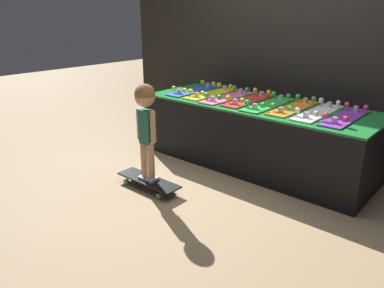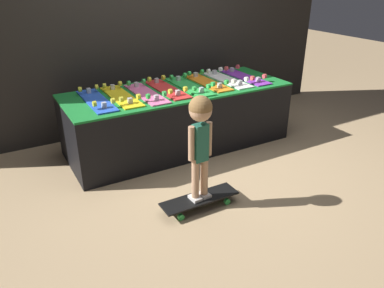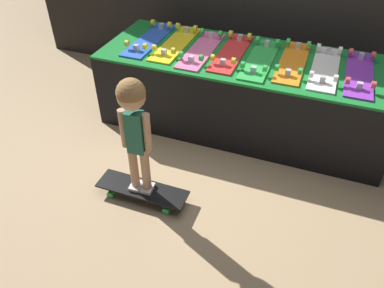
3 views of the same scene
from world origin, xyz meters
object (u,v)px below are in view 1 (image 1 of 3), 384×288
Objects in this scene: skateboard_on_floor at (149,181)px; skateboard_orange_on_rack at (294,107)px; skateboard_purple_on_rack at (346,117)px; child at (146,114)px; skateboard_green_on_rack at (268,104)px; skateboard_pink_on_rack at (227,97)px; skateboard_blue_on_rack at (194,90)px; skateboard_red_on_rack at (249,100)px; skateboard_yellow_on_rack at (211,93)px; skateboard_white_on_rack at (318,112)px.

skateboard_orange_on_rack is at bearing 56.23° from skateboard_on_floor.
child is at bearing -137.92° from skateboard_purple_on_rack.
skateboard_purple_on_rack is (0.76, 0.03, 0.00)m from skateboard_green_on_rack.
child reaches higher than skateboard_green_on_rack.
skateboard_pink_on_rack and skateboard_green_on_rack have the same top height.
skateboard_on_floor is at bearing -137.92° from skateboard_purple_on_rack.
skateboard_green_on_rack is 1.00× the size of skateboard_purple_on_rack.
skateboard_pink_on_rack reaches higher than skateboard_on_floor.
skateboard_blue_on_rack is 0.51m from skateboard_pink_on_rack.
child is (-0.81, -1.20, 0.03)m from skateboard_orange_on_rack.
skateboard_on_floor is (-0.30, -1.20, -0.61)m from skateboard_red_on_rack.
skateboard_yellow_on_rack is 0.26m from skateboard_pink_on_rack.
skateboard_blue_on_rack is at bearing 179.74° from skateboard_white_on_rack.
skateboard_orange_on_rack is 1.14× the size of skateboard_on_floor.
skateboard_white_on_rack is 1.14× the size of skateboard_on_floor.
skateboard_orange_on_rack and skateboard_white_on_rack have the same top height.
skateboard_white_on_rack is 0.87× the size of child.
skateboard_green_on_rack is at bearing -2.90° from skateboard_yellow_on_rack.
skateboard_yellow_on_rack is 1.14× the size of skateboard_on_floor.
skateboard_blue_on_rack and skateboard_orange_on_rack have the same top height.
skateboard_red_on_rack is 0.76m from skateboard_white_on_rack.
skateboard_purple_on_rack is 1.87m from skateboard_on_floor.
child is (-0.55, -1.16, 0.03)m from skateboard_green_on_rack.
skateboard_yellow_on_rack is at bearing 0.57° from skateboard_blue_on_rack.
child is at bearing -92.07° from skateboard_pink_on_rack.
skateboard_blue_on_rack is at bearing 179.69° from skateboard_purple_on_rack.
skateboard_red_on_rack is at bearing 76.09° from skateboard_on_floor.
skateboard_orange_on_rack is at bearing 52.42° from child.
skateboard_purple_on_rack is (0.25, -0.00, 0.00)m from skateboard_white_on_rack.
skateboard_red_on_rack is 1.00× the size of skateboard_purple_on_rack.
skateboard_purple_on_rack is (1.02, -0.01, 0.00)m from skateboard_red_on_rack.
skateboard_green_on_rack is 1.42m from skateboard_on_floor.
skateboard_white_on_rack is at bearing 1.68° from skateboard_pink_on_rack.
skateboard_orange_on_rack is at bearing 3.37° from skateboard_pink_on_rack.
skateboard_pink_on_rack is 0.87× the size of child.
skateboard_red_on_rack is (0.51, -0.00, 0.00)m from skateboard_yellow_on_rack.
skateboard_red_on_rack and skateboard_white_on_rack have the same top height.
child reaches higher than skateboard_pink_on_rack.
skateboard_on_floor is at bearing -123.77° from skateboard_orange_on_rack.
skateboard_blue_on_rack is 0.76m from skateboard_red_on_rack.
skateboard_orange_on_rack is 0.25m from skateboard_white_on_rack.
skateboard_orange_on_rack is (1.02, 0.01, 0.00)m from skateboard_yellow_on_rack.
skateboard_on_floor is (0.21, -1.20, -0.61)m from skateboard_yellow_on_rack.
skateboard_yellow_on_rack and skateboard_green_on_rack have the same top height.
skateboard_yellow_on_rack and skateboard_orange_on_rack have the same top height.
child reaches higher than skateboard_orange_on_rack.
skateboard_orange_on_rack is at bearing 0.38° from skateboard_blue_on_rack.
skateboard_blue_on_rack is at bearing -179.97° from skateboard_red_on_rack.
skateboard_red_on_rack is 1.00× the size of skateboard_orange_on_rack.
skateboard_white_on_rack is at bearing 48.29° from skateboard_on_floor.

